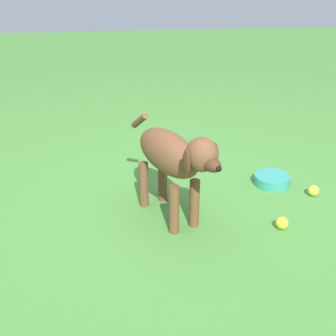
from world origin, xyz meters
TOP-DOWN VIEW (x-y plane):
  - ground at (0.00, 0.00)m, footprint 14.00×14.00m
  - dog at (0.04, 0.06)m, footprint 0.40×0.76m
  - tennis_ball_0 at (-0.83, -0.08)m, footprint 0.07×0.07m
  - tennis_ball_1 at (-0.51, 0.24)m, footprint 0.07×0.07m
  - water_bowl at (-0.63, -0.25)m, footprint 0.22×0.22m

SIDE VIEW (x-z plane):
  - ground at x=0.00m, z-range 0.00..0.00m
  - water_bowl at x=-0.63m, z-range 0.00..0.06m
  - tennis_ball_0 at x=-0.83m, z-range 0.00..0.07m
  - tennis_ball_1 at x=-0.51m, z-range 0.00..0.07m
  - dog at x=0.04m, z-range 0.09..0.64m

